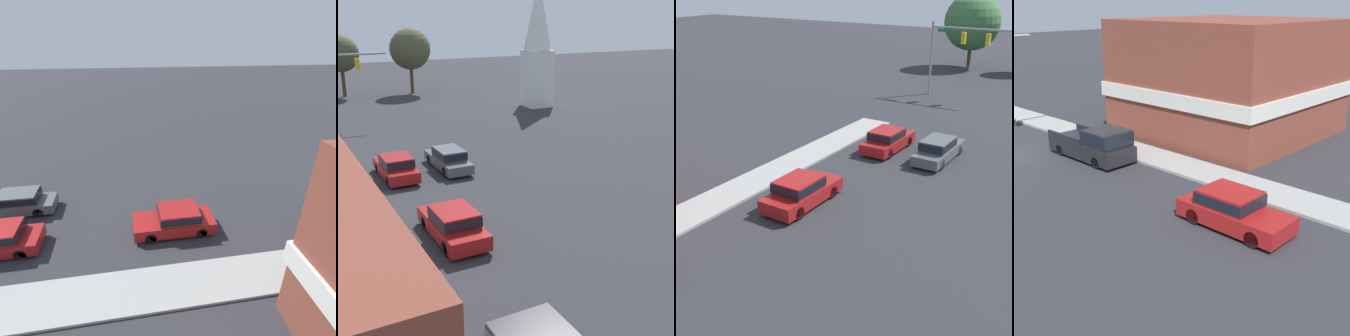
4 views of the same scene
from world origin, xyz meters
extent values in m
cylinder|color=gray|center=(-6.01, 41.15, 3.48)|extent=(0.22, 0.22, 6.95)
cylinder|color=gray|center=(-2.02, 41.15, 6.45)|extent=(7.96, 0.18, 0.18)
cube|color=gold|center=(-2.95, 41.15, 5.59)|extent=(0.36, 0.36, 1.05)
sphere|color=yellow|center=(-2.95, 40.95, 5.90)|extent=(0.22, 0.22, 0.22)
cube|color=gold|center=(-0.70, 41.15, 5.59)|extent=(0.36, 0.36, 1.05)
sphere|color=yellow|center=(-0.70, 40.95, 5.90)|extent=(0.22, 0.22, 0.22)
cube|color=#196B38|center=(-4.81, 41.15, 6.16)|extent=(1.40, 0.04, 0.30)
cylinder|color=black|center=(-2.66, 16.68, 0.33)|extent=(0.22, 0.66, 0.66)
cylinder|color=black|center=(-0.95, 16.68, 0.33)|extent=(0.22, 0.66, 0.66)
cylinder|color=black|center=(-2.66, 13.79, 0.33)|extent=(0.22, 0.66, 0.66)
cylinder|color=black|center=(-0.95, 13.79, 0.33)|extent=(0.22, 0.66, 0.66)
cube|color=maroon|center=(-1.81, 15.23, 0.53)|extent=(1.92, 4.66, 0.70)
cube|color=maroon|center=(-1.81, 14.95, 1.20)|extent=(1.77, 2.24, 0.64)
cube|color=black|center=(-1.81, 14.95, 1.20)|extent=(1.79, 2.33, 0.45)
cylinder|color=black|center=(-2.73, 26.21, 0.33)|extent=(0.22, 0.66, 0.66)
cylinder|color=black|center=(-1.07, 26.21, 0.33)|extent=(0.22, 0.66, 0.66)
cylinder|color=black|center=(-2.73, 23.38, 0.33)|extent=(0.22, 0.66, 0.66)
cylinder|color=black|center=(-1.07, 23.38, 0.33)|extent=(0.22, 0.66, 0.66)
cube|color=maroon|center=(-1.90, 24.80, 0.52)|extent=(1.88, 4.56, 0.68)
cube|color=maroon|center=(-1.90, 24.52, 1.17)|extent=(1.73, 2.19, 0.62)
cube|color=black|center=(-1.90, 24.52, 1.17)|extent=(1.75, 2.27, 0.43)
cylinder|color=black|center=(0.91, 26.46, 0.33)|extent=(0.22, 0.66, 0.66)
cylinder|color=black|center=(2.44, 26.46, 0.33)|extent=(0.22, 0.66, 0.66)
cylinder|color=black|center=(0.91, 23.44, 0.33)|extent=(0.22, 0.66, 0.66)
cylinder|color=black|center=(2.44, 23.44, 0.33)|extent=(0.22, 0.66, 0.66)
cube|color=#51565B|center=(1.67, 24.95, 0.50)|extent=(1.75, 4.87, 0.63)
cube|color=#51565B|center=(1.67, 24.66, 1.14)|extent=(1.61, 2.34, 0.65)
cube|color=black|center=(1.67, 24.66, 1.14)|extent=(1.63, 2.43, 0.46)
cylinder|color=#4C3823|center=(-7.53, 57.17, 1.23)|extent=(0.44, 0.44, 2.47)
sphere|color=#3D703D|center=(-7.53, 57.17, 5.55)|extent=(6.86, 6.86, 6.86)
camera|label=1|loc=(-13.90, 17.60, 10.17)|focal=28.00mm
camera|label=2|loc=(-8.74, -3.38, 9.96)|focal=50.00mm
camera|label=3|loc=(11.73, -1.80, 10.99)|focal=50.00mm
camera|label=4|loc=(11.91, 25.19, 8.58)|focal=50.00mm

